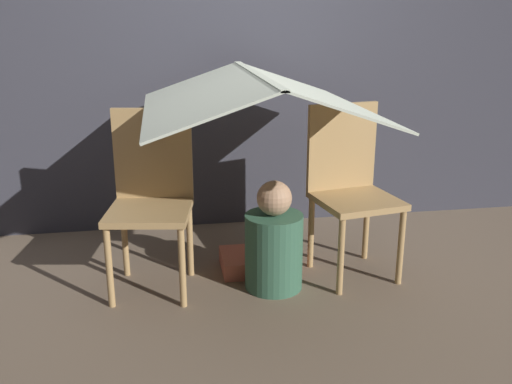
# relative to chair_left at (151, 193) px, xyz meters

# --- Properties ---
(ground_plane) EXTENTS (8.80, 8.80, 0.00)m
(ground_plane) POSITION_rel_chair_left_xyz_m (0.57, -0.17, -0.54)
(ground_plane) COLOR #7A6651
(wall_back) EXTENTS (7.00, 0.05, 2.50)m
(wall_back) POSITION_rel_chair_left_xyz_m (0.57, 0.93, 0.71)
(wall_back) COLOR #3D3D47
(wall_back) RESTS_ON ground_plane
(chair_left) EXTENTS (0.50, 0.50, 0.99)m
(chair_left) POSITION_rel_chair_left_xyz_m (0.00, 0.00, 0.00)
(chair_left) COLOR tan
(chair_left) RESTS_ON ground_plane
(chair_right) EXTENTS (0.51, 0.51, 0.99)m
(chair_right) POSITION_rel_chair_left_xyz_m (1.13, -0.00, 0.00)
(chair_right) COLOR tan
(chair_right) RESTS_ON ground_plane
(sheet_canopy) EXTENTS (1.16, 1.43, 0.21)m
(sheet_canopy) POSITION_rel_chair_left_xyz_m (0.57, -0.08, 0.55)
(sheet_canopy) COLOR silver
(person_front) EXTENTS (0.32, 0.32, 0.62)m
(person_front) POSITION_rel_chair_left_xyz_m (0.65, -0.16, -0.28)
(person_front) COLOR #38664C
(person_front) RESTS_ON ground_plane
(floor_cushion) EXTENTS (0.40, 0.32, 0.10)m
(floor_cushion) POSITION_rel_chair_left_xyz_m (0.59, 0.09, -0.49)
(floor_cushion) COLOR #CC664C
(floor_cushion) RESTS_ON ground_plane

